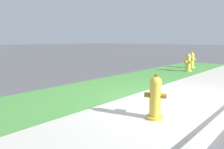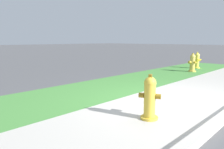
{
  "view_description": "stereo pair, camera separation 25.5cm",
  "coord_description": "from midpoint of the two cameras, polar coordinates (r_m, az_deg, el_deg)",
  "views": [
    {
      "loc": [
        -4.44,
        -2.04,
        1.38
      ],
      "look_at": [
        0.2,
        1.99,
        0.4
      ],
      "focal_mm": 35.0,
      "sensor_mm": 36.0,
      "label": 1
    },
    {
      "loc": [
        -4.27,
        -2.23,
        1.38
      ],
      "look_at": [
        0.2,
        1.99,
        0.4
      ],
      "focal_mm": 35.0,
      "sensor_mm": 36.0,
      "label": 2
    }
  ],
  "objects": [
    {
      "name": "sidewalk_pavement",
      "position": [
        5.04,
        14.43,
        -7.06
      ],
      "size": [
        18.0,
        2.16,
        0.01
      ],
      "primitive_type": "cube",
      "color": "#BCB7AD",
      "rests_on": "ground"
    },
    {
      "name": "fire_hydrant_by_grass_verge",
      "position": [
        11.48,
        19.55,
        3.54
      ],
      "size": [
        0.35,
        0.36,
        0.79
      ],
      "rotation": [
        0.0,
        0.0,
        2.26
      ],
      "color": "yellow",
      "rests_on": "ground"
    },
    {
      "name": "ground_plane",
      "position": [
        5.04,
        14.43,
        -7.12
      ],
      "size": [
        120.0,
        120.0,
        0.0
      ],
      "primitive_type": "plane",
      "color": "#515154"
    },
    {
      "name": "fire_hydrant_far_end",
      "position": [
        3.87,
        9.4,
        -5.92
      ],
      "size": [
        0.36,
        0.38,
        0.8
      ],
      "rotation": [
        0.0,
        0.0,
        5.14
      ],
      "color": "gold",
      "rests_on": "ground"
    },
    {
      "name": "fire_hydrant_at_driveway",
      "position": [
        10.15,
        18.57,
        2.99
      ],
      "size": [
        0.38,
        0.4,
        0.81
      ],
      "rotation": [
        0.0,
        0.0,
        1.18
      ],
      "color": "gold",
      "rests_on": "ground"
    },
    {
      "name": "grass_verge",
      "position": [
        6.32,
        -4.01,
        -3.54
      ],
      "size": [
        18.0,
        2.31,
        0.01
      ],
      "primitive_type": "cube",
      "color": "#47893D",
      "rests_on": "ground"
    }
  ]
}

